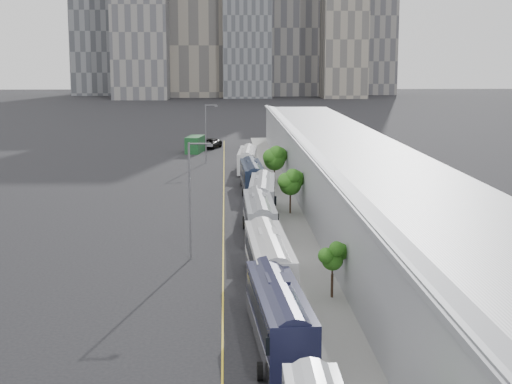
{
  "coord_description": "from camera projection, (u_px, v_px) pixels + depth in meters",
  "views": [
    {
      "loc": [
        -1.26,
        -22.22,
        16.48
      ],
      "look_at": [
        1.83,
        56.37,
        3.0
      ],
      "focal_mm": 55.0,
      "sensor_mm": 36.0,
      "label": 1
    }
  ],
  "objects": [
    {
      "name": "sidewalk",
      "position": [
        327.0,
        222.0,
        79.22
      ],
      "size": [
        10.0,
        170.0,
        0.12
      ],
      "primitive_type": "cube",
      "color": "gray",
      "rests_on": "ground"
    },
    {
      "name": "street_lamp_near",
      "position": [
        192.0,
        193.0,
        64.08
      ],
      "size": [
        2.04,
        0.22,
        9.73
      ],
      "color": "#59595E",
      "rests_on": "ground"
    },
    {
      "name": "bus_4",
      "position": [
        262.0,
        199.0,
        83.78
      ],
      "size": [
        3.49,
        13.16,
        3.8
      ],
      "rotation": [
        0.0,
        0.0,
        -0.07
      ],
      "color": "#9799A0",
      "rests_on": "ground"
    },
    {
      "name": "depot",
      "position": [
        367.0,
        189.0,
        78.79
      ],
      "size": [
        12.45,
        160.4,
        7.2
      ],
      "color": "gray",
      "rests_on": "ground"
    },
    {
      "name": "bus_5",
      "position": [
        252.0,
        178.0,
        98.63
      ],
      "size": [
        2.85,
        12.3,
        3.57
      ],
      "rotation": [
        0.0,
        0.0,
        0.03
      ],
      "color": "#161F31",
      "rests_on": "ground"
    },
    {
      "name": "tree_1",
      "position": [
        332.0,
        257.0,
        53.81
      ],
      "size": [
        1.49,
        1.49,
        3.76
      ],
      "color": "black",
      "rests_on": "ground"
    },
    {
      "name": "street_lamp_far",
      "position": [
        207.0,
        129.0,
        123.95
      ],
      "size": [
        2.04,
        0.22,
        9.24
      ],
      "color": "#59595E",
      "rests_on": "ground"
    },
    {
      "name": "bus_3",
      "position": [
        259.0,
        220.0,
        72.91
      ],
      "size": [
        2.87,
        12.85,
        3.75
      ],
      "rotation": [
        0.0,
        0.0,
        0.01
      ],
      "color": "gray",
      "rests_on": "ground"
    },
    {
      "name": "suv",
      "position": [
        210.0,
        144.0,
        144.36
      ],
      "size": [
        4.94,
        7.07,
        1.79
      ],
      "primitive_type": "imported",
      "rotation": [
        0.0,
        0.0,
        -0.34
      ],
      "color": "black",
      "rests_on": "ground"
    },
    {
      "name": "shipping_container",
      "position": [
        195.0,
        144.0,
        138.09
      ],
      "size": [
        3.41,
        6.56,
        2.87
      ],
      "primitive_type": "cube",
      "rotation": [
        0.0,
        0.0,
        -0.17
      ],
      "color": "#14411D",
      "rests_on": "ground"
    },
    {
      "name": "lane_line",
      "position": [
        223.0,
        224.0,
        78.82
      ],
      "size": [
        0.12,
        160.0,
        0.02
      ],
      "primitive_type": "cube",
      "color": "gold",
      "rests_on": "ground"
    },
    {
      "name": "bus_2",
      "position": [
        269.0,
        266.0,
        56.47
      ],
      "size": [
        3.15,
        13.55,
        3.94
      ],
      "rotation": [
        0.0,
        0.0,
        0.03
      ],
      "color": "#BCBCBE",
      "rests_on": "ground"
    },
    {
      "name": "tree_3",
      "position": [
        275.0,
        156.0,
        105.0
      ],
      "size": [
        2.94,
        2.94,
        4.94
      ],
      "color": "black",
      "rests_on": "ground"
    },
    {
      "name": "bus_1",
      "position": [
        279.0,
        321.0,
        44.93
      ],
      "size": [
        3.39,
        13.02,
        3.77
      ],
      "rotation": [
        0.0,
        0.0,
        0.06
      ],
      "color": "black",
      "rests_on": "ground"
    },
    {
      "name": "bus_6",
      "position": [
        247.0,
        162.0,
        114.44
      ],
      "size": [
        3.23,
        12.2,
        3.53
      ],
      "rotation": [
        0.0,
        0.0,
        -0.07
      ],
      "color": "silver",
      "rests_on": "ground"
    },
    {
      "name": "tree_2",
      "position": [
        290.0,
        181.0,
        83.0
      ],
      "size": [
        2.37,
        2.37,
        4.82
      ],
      "color": "black",
      "rests_on": "ground"
    }
  ]
}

